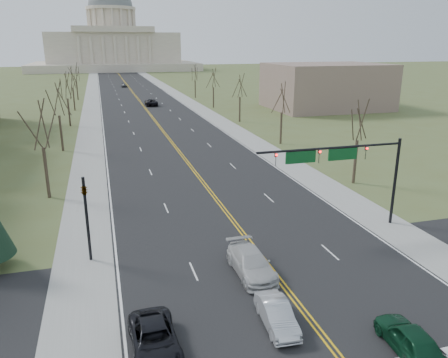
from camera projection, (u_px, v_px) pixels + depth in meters
ground at (340, 358)px, 20.79m from camera, size 600.00×600.00×0.00m
road at (137, 97)px, 121.84m from camera, size 20.00×380.00×0.01m
cross_road at (289, 292)px, 26.30m from camera, size 120.00×14.00×0.01m
sidewalk_left at (92, 98)px, 118.71m from camera, size 4.00×380.00×0.03m
sidewalk_right at (179, 96)px, 124.96m from camera, size 4.00×380.00×0.03m
center_line at (137, 97)px, 121.84m from camera, size 0.42×380.00×0.01m
edge_line_left at (100, 98)px, 119.29m from camera, size 0.15×380.00×0.01m
edge_line_right at (171, 96)px, 124.39m from camera, size 0.15×380.00×0.01m
stop_bar at (442, 352)px, 21.17m from camera, size 9.50×0.50×0.01m
capitol at (113, 44)px, 246.16m from camera, size 90.00×60.00×50.00m
signal_mast at (342, 160)px, 33.42m from camera, size 12.12×0.44×7.20m
signal_left at (86, 210)px, 29.09m from camera, size 0.32×0.36×6.00m
tree_r_0 at (359, 122)px, 44.93m from camera, size 3.74×3.74×8.50m
tree_l_0 at (41, 127)px, 40.41m from camera, size 3.96×3.96×9.00m
tree_r_1 at (282, 100)px, 63.30m from camera, size 3.74×3.74×8.50m
tree_l_1 at (58, 101)px, 58.79m from camera, size 3.96×3.96×9.00m
tree_r_2 at (240, 87)px, 81.67m from camera, size 3.74×3.74×8.50m
tree_l_2 at (66, 87)px, 77.16m from camera, size 3.96×3.96×9.00m
tree_r_3 at (213, 79)px, 100.05m from camera, size 3.74×3.74×8.50m
tree_l_3 at (72, 79)px, 95.54m from camera, size 3.96×3.96×9.00m
tree_r_4 at (195, 73)px, 118.42m from camera, size 3.74×3.74×8.50m
tree_l_4 at (76, 73)px, 113.91m from camera, size 3.96×3.96×9.00m
bldg_right_mass at (326, 86)px, 99.53m from camera, size 25.00×20.00×10.00m
car_nb_inner_lead at (410, 339)px, 20.95m from camera, size 2.13×4.48×1.48m
car_sb_inner_lead at (277, 315)px, 22.97m from camera, size 1.63×4.08×1.32m
car_sb_outer_lead at (155, 339)px, 21.03m from camera, size 2.34×4.88×1.34m
car_sb_inner_second at (251, 263)px, 28.12m from camera, size 2.24×5.36×1.55m
car_far_nb at (151, 102)px, 105.03m from camera, size 2.79×5.92×1.63m
car_far_sb at (124, 85)px, 149.47m from camera, size 1.81×4.11×1.38m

